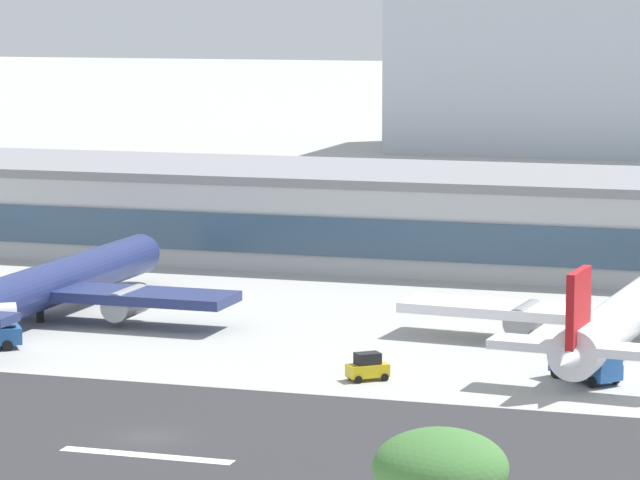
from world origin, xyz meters
The scene contains 9 objects.
ground_plane centered at (0.00, 0.00, 0.00)m, with size 1400.00×1400.00×0.00m, color #A8A8A3.
runway_strip centered at (0.00, -4.42, 0.04)m, with size 800.00×39.50×0.08m, color #2D2D30.
runway_centreline_dash_4 centered at (1.64, -4.42, 0.09)m, with size 12.00×1.20×0.01m, color white.
terminal_building centered at (0.55, 82.16, 5.22)m, with size 143.70×25.81×10.43m.
airliner_gold_tail_gate_1 centered at (-26.18, 36.07, 3.14)m, with size 36.89×47.18×9.85m.
airliner_red_tail_gate_2 centered at (27.17, 38.90, 3.00)m, with size 40.28×45.10×9.42m.
service_box_truck_1 centered at (25.72, 26.35, 1.79)m, with size 6.19×5.61×3.25m.
service_baggage_tug_2 centered at (9.34, 21.57, 1.05)m, with size 3.50×3.25×2.20m.
palm_tree_0 centered at (30.04, -41.62, 11.41)m, with size 5.33×5.33×13.14m.
Camera 1 is at (44.58, -103.87, 29.61)m, focal length 95.22 mm.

